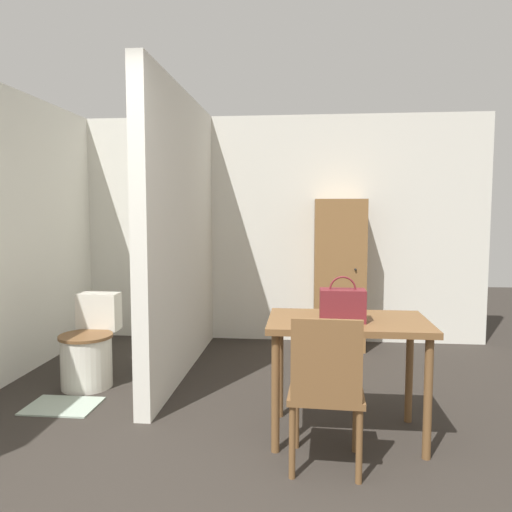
% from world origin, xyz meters
% --- Properties ---
extents(wall_back, '(4.95, 0.12, 2.50)m').
position_xyz_m(wall_back, '(0.00, 3.76, 1.25)').
color(wall_back, silver).
rests_on(wall_back, ground_plane).
extents(partition_wall, '(0.12, 2.34, 2.50)m').
position_xyz_m(partition_wall, '(-0.60, 2.53, 1.25)').
color(partition_wall, silver).
rests_on(partition_wall, ground_plane).
extents(dining_table, '(1.01, 0.64, 0.77)m').
position_xyz_m(dining_table, '(0.78, 1.31, 0.66)').
color(dining_table, brown).
rests_on(dining_table, ground_plane).
extents(wooden_chair, '(0.44, 0.44, 0.89)m').
position_xyz_m(wooden_chair, '(0.62, 0.85, 0.48)').
color(wooden_chair, brown).
rests_on(wooden_chair, ground_plane).
extents(toilet, '(0.44, 0.58, 0.74)m').
position_xyz_m(toilet, '(-1.29, 2.08, 0.30)').
color(toilet, silver).
rests_on(toilet, ground_plane).
extents(handbag, '(0.28, 0.15, 0.29)m').
position_xyz_m(handbag, '(0.74, 1.25, 0.87)').
color(handbag, maroon).
rests_on(handbag, dining_table).
extents(wooden_cabinet, '(0.53, 0.48, 1.58)m').
position_xyz_m(wooden_cabinet, '(0.87, 3.45, 0.79)').
color(wooden_cabinet, brown).
rests_on(wooden_cabinet, ground_plane).
extents(bath_mat, '(0.51, 0.38, 0.01)m').
position_xyz_m(bath_mat, '(-1.29, 1.59, 0.01)').
color(bath_mat, '#99A899').
rests_on(bath_mat, ground_plane).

